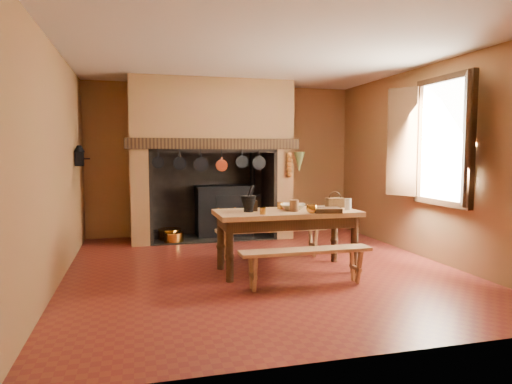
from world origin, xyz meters
TOP-DOWN VIEW (x-y plane):
  - floor at (0.00, 0.00)m, footprint 5.50×5.50m
  - ceiling at (0.00, 0.00)m, footprint 5.50×5.50m
  - back_wall at (0.00, 2.75)m, footprint 5.00×0.02m
  - wall_left at (-2.50, 0.00)m, footprint 0.02×5.50m
  - wall_right at (2.50, 0.00)m, footprint 0.02×5.50m
  - wall_front at (0.00, -2.75)m, footprint 5.00×0.02m
  - chimney_breast at (-0.30, 2.31)m, footprint 2.95×0.96m
  - iron_range at (-0.04, 2.45)m, footprint 1.12×0.55m
  - hearth_pans at (-1.05, 2.22)m, footprint 0.51×0.62m
  - hanging_pans at (-0.34, 1.81)m, footprint 1.92×0.29m
  - onion_string at (1.00, 1.79)m, footprint 0.12×0.10m
  - herb_bunch at (1.18, 1.79)m, footprint 0.20×0.20m
  - window at (2.35, -0.40)m, footprint 0.39×1.75m
  - wall_coffee_mill at (-2.42, 1.55)m, footprint 0.23×0.16m
  - work_table at (0.28, -0.21)m, footprint 1.84×0.82m
  - bench_front at (0.28, -0.92)m, footprint 1.56×0.27m
  - bench_back at (0.28, 0.49)m, footprint 1.61×0.28m
  - mortar_large at (-0.23, -0.20)m, footprint 0.20×0.20m
  - mortar_small at (-0.22, -0.22)m, footprint 0.16×0.16m
  - coffee_grinder at (-0.17, -0.13)m, footprint 0.19×0.14m
  - brass_mug_a at (-0.12, -0.48)m, footprint 0.08×0.08m
  - brass_mug_b at (0.25, -0.02)m, footprint 0.09×0.09m
  - mixing_bowl at (0.38, -0.17)m, footprint 0.43×0.43m
  - stoneware_crock at (0.34, -0.31)m, footprint 0.15×0.15m
  - glass_jar at (1.09, -0.33)m, footprint 0.10×0.10m
  - wicker_basket at (1.03, -0.04)m, footprint 0.24×0.19m
  - wooden_tray at (0.71, -0.51)m, footprint 0.37×0.30m
  - brass_cup at (0.49, -0.54)m, footprint 0.14×0.14m

SIDE VIEW (x-z plane):
  - floor at x=0.00m, z-range 0.00..0.00m
  - hearth_pans at x=-1.05m, z-range -0.01..0.19m
  - bench_front at x=0.28m, z-range 0.11..0.55m
  - bench_back at x=0.28m, z-range 0.11..0.56m
  - iron_range at x=-0.04m, z-range -0.32..1.28m
  - work_table at x=0.28m, z-range 0.27..1.07m
  - wooden_tray at x=0.71m, z-range 0.80..0.85m
  - mixing_bowl at x=0.38m, z-range 0.80..0.88m
  - brass_mug_a at x=-0.12m, z-range 0.80..0.88m
  - brass_mug_b at x=0.25m, z-range 0.80..0.89m
  - brass_cup at x=0.49m, z-range 0.80..0.90m
  - wicker_basket at x=1.03m, z-range 0.76..0.98m
  - stoneware_crock at x=0.34m, z-range 0.80..0.94m
  - glass_jar at x=1.09m, z-range 0.80..0.95m
  - coffee_grinder at x=-0.17m, z-range 0.77..0.98m
  - mortar_small at x=-0.22m, z-range 0.75..1.03m
  - mortar_large at x=-0.23m, z-range 0.74..1.08m
  - onion_string at x=1.00m, z-range 1.10..1.56m
  - hanging_pans at x=-0.34m, z-range 1.23..1.50m
  - herb_bunch at x=1.18m, z-range 1.21..1.56m
  - back_wall at x=0.00m, z-range 0.00..2.80m
  - wall_left at x=-2.50m, z-range 0.00..2.80m
  - wall_right at x=2.50m, z-range 0.00..2.80m
  - wall_front at x=0.00m, z-range 0.00..2.80m
  - wall_coffee_mill at x=-2.42m, z-range 1.36..1.67m
  - window at x=2.35m, z-range 0.82..2.58m
  - chimney_breast at x=-0.30m, z-range 0.41..3.21m
  - ceiling at x=0.00m, z-range 2.80..2.80m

